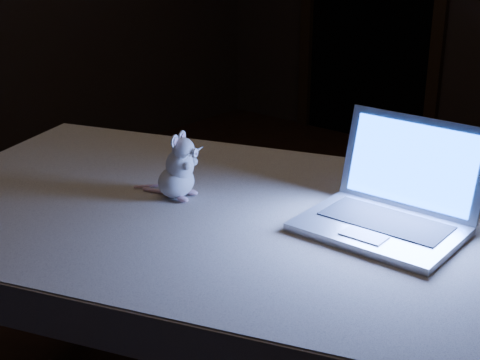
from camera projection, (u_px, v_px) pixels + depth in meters
The scene contains 4 objects.
table at pixel (202, 334), 1.91m from camera, with size 1.40×0.90×0.75m, color black, non-canonical shape.
tablecloth at pixel (238, 226), 1.77m from camera, with size 1.51×1.01×0.10m, color beige, non-canonical shape.
laptop at pixel (383, 183), 1.57m from camera, with size 0.36×0.32×0.25m, color #B6B7BB, non-canonical shape.
plush_mouse at pixel (176, 165), 1.79m from camera, with size 0.13×0.13×0.17m, color silver, non-canonical shape.
Camera 1 is at (1.21, -1.61, 1.46)m, focal length 52.00 mm.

